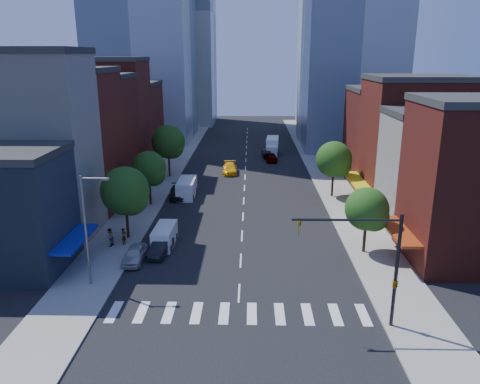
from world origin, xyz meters
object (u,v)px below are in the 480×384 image
(parked_car_second, at_px, (160,248))
(taxi, at_px, (230,168))
(parked_car_front, at_px, (135,254))
(cargo_van_near, at_px, (164,236))
(parked_car_third, at_px, (183,192))
(box_truck, at_px, (272,146))
(traffic_car_far, at_px, (271,157))
(traffic_car_oncoming, at_px, (266,153))
(cargo_van_far, at_px, (187,188))
(pedestrian_near, at_px, (124,236))
(pedestrian_far, at_px, (110,237))
(parked_car_rear, at_px, (178,192))

(parked_car_second, relative_size, taxi, 0.78)
(parked_car_front, bearing_deg, cargo_van_near, 63.18)
(parked_car_second, bearing_deg, parked_car_third, 99.10)
(parked_car_front, distance_m, box_truck, 50.46)
(parked_car_third, relative_size, box_truck, 0.67)
(cargo_van_near, relative_size, traffic_car_far, 1.00)
(box_truck, bearing_deg, traffic_car_far, -90.50)
(parked_car_third, height_order, box_truck, box_truck)
(parked_car_front, height_order, traffic_car_oncoming, parked_car_front)
(parked_car_front, distance_m, taxi, 33.66)
(cargo_van_far, height_order, taxi, cargo_van_far)
(taxi, height_order, traffic_car_oncoming, taxi)
(taxi, distance_m, traffic_car_far, 11.00)
(pedestrian_near, relative_size, pedestrian_far, 0.90)
(parked_car_rear, bearing_deg, parked_car_third, 13.20)
(cargo_van_near, bearing_deg, traffic_car_far, 73.81)
(parked_car_front, bearing_deg, box_truck, 74.64)
(taxi, bearing_deg, parked_car_third, -115.25)
(cargo_van_far, bearing_deg, taxi, 68.26)
(parked_car_third, bearing_deg, traffic_car_far, 65.94)
(parked_car_third, distance_m, cargo_van_near, 16.16)
(parked_car_front, xyz_separation_m, pedestrian_near, (-1.93, 3.71, 0.25))
(cargo_van_far, bearing_deg, parked_car_rear, -160.08)
(traffic_car_oncoming, height_order, box_truck, box_truck)
(parked_car_third, distance_m, pedestrian_near, 16.54)
(cargo_van_near, xyz_separation_m, pedestrian_far, (-5.16, -0.59, 0.09))
(parked_car_rear, xyz_separation_m, box_truck, (13.51, 28.69, 0.66))
(taxi, bearing_deg, traffic_car_far, 49.99)
(parked_car_rear, bearing_deg, traffic_car_far, 51.66)
(cargo_van_near, distance_m, pedestrian_far, 5.19)
(parked_car_second, xyz_separation_m, box_truck, (12.40, 46.72, 0.70))
(parked_car_third, height_order, cargo_van_near, cargo_van_near)
(taxi, relative_size, box_truck, 0.72)
(parked_car_front, height_order, cargo_van_near, cargo_van_near)
(cargo_van_near, bearing_deg, traffic_car_oncoming, 76.28)
(parked_car_third, height_order, cargo_van_far, cargo_van_far)
(parked_car_rear, xyz_separation_m, traffic_car_oncoming, (12.29, 26.03, -0.04))
(cargo_van_far, relative_size, box_truck, 0.73)
(parked_car_third, distance_m, traffic_car_oncoming, 28.32)
(parked_car_second, xyz_separation_m, cargo_van_near, (-0.00, 2.11, 0.28))
(taxi, height_order, traffic_car_far, traffic_car_far)
(parked_car_second, bearing_deg, parked_car_front, -133.13)
(taxi, height_order, pedestrian_far, pedestrian_far)
(pedestrian_far, bearing_deg, taxi, 175.91)
(parked_car_front, height_order, parked_car_rear, parked_car_rear)
(cargo_van_far, height_order, box_truck, box_truck)
(parked_car_third, relative_size, pedestrian_near, 3.04)
(box_truck, bearing_deg, taxi, -111.22)
(traffic_car_far, relative_size, pedestrian_near, 2.83)
(cargo_van_near, height_order, taxi, cargo_van_near)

